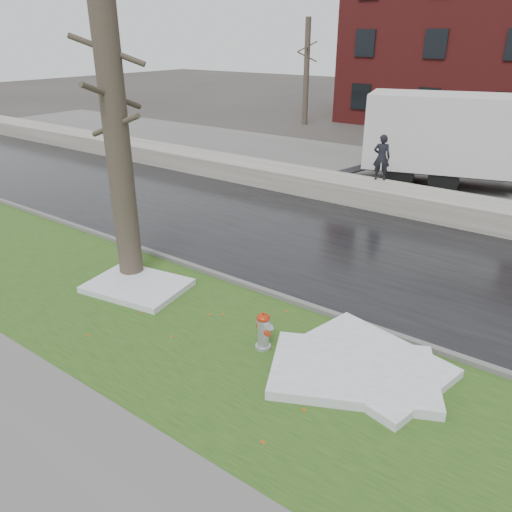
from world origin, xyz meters
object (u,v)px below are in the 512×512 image
Objects in this scene: box_truck at (472,141)px; worker at (382,157)px; fire_hydrant at (263,329)px; tree at (116,129)px.

box_truck is 3.93m from worker.
tree reaches higher than fire_hydrant.
tree is 13.63m from box_truck.
box_truck reaches higher than worker.
fire_hydrant is 0.48× the size of worker.
box_truck is (4.41, 12.78, -1.75)m from tree.
worker is (-2.13, -3.29, -0.30)m from box_truck.
box_truck is 6.59× the size of worker.
worker is at bearing 76.48° from tree.
tree is at bearing -165.19° from fire_hydrant.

